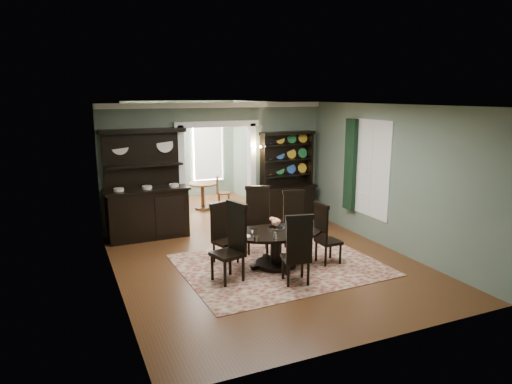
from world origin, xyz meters
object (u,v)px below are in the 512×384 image
at_px(welsh_dresser, 287,189).
at_px(parlor_table, 203,192).
at_px(sideboard, 147,201).
at_px(dining_table, 276,242).

bearing_deg(welsh_dresser, parlor_table, 126.21).
bearing_deg(parlor_table, welsh_dresser, -49.85).
bearing_deg(sideboard, dining_table, -57.33).
relative_size(dining_table, parlor_table, 2.28).
xyz_separation_m(sideboard, parlor_table, (1.90, 2.01, -0.36)).
bearing_deg(parlor_table, dining_table, -90.38).
relative_size(welsh_dresser, parlor_table, 2.80).
bearing_deg(dining_table, sideboard, 131.67).
xyz_separation_m(dining_table, welsh_dresser, (1.69, 2.81, 0.35)).
distance_m(sideboard, parlor_table, 2.79).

